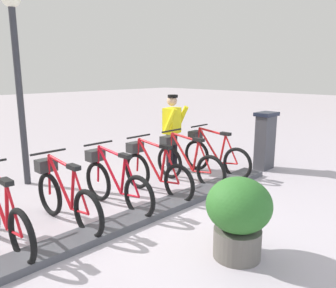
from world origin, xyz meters
name	(u,v)px	position (x,y,z in m)	size (l,w,h in m)	color
ground_plane	(150,215)	(0.00, 0.00, 0.00)	(60.00, 60.00, 0.00)	#ADA2A9
dock_rail_base	(150,212)	(0.00, 0.00, 0.05)	(0.44, 5.95, 0.10)	#47474C
payment_kiosk	(265,140)	(0.05, -3.49, 0.67)	(0.36, 0.52, 1.28)	#38383D
bike_docked_0	(213,154)	(0.62, -2.37, 0.43)	(1.72, 0.54, 1.02)	black
bike_docked_1	(186,162)	(0.62, -1.52, 0.43)	(1.72, 0.54, 1.02)	black
bike_docked_2	(154,171)	(0.62, -0.66, 0.43)	(1.72, 0.54, 1.02)	black
bike_docked_3	(114,182)	(0.62, 0.20, 0.43)	(1.72, 0.54, 1.02)	black
bike_docked_4	(65,196)	(0.62, 1.06, 0.43)	(1.72, 0.54, 1.02)	black
bike_docked_5	(1,214)	(0.62, 1.92, 0.43)	(1.72, 0.54, 1.02)	black
worker_near_rack	(172,129)	(1.49, -2.02, 0.91)	(0.52, 0.69, 1.66)	white
lamp_post	(16,59)	(2.80, 0.70, 2.37)	(0.32, 0.32, 3.56)	#2D2D33
planter_bush	(238,214)	(-1.60, 0.06, 0.54)	(0.76, 0.76, 0.97)	#59544C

